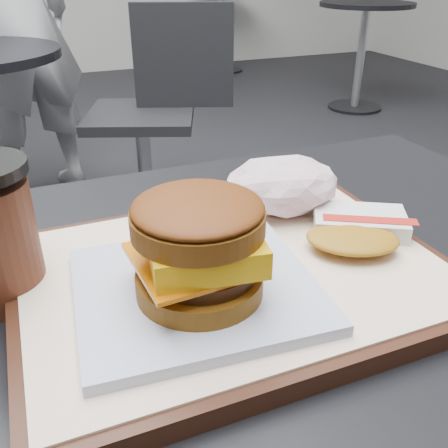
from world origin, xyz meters
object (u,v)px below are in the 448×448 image
customer_table (252,422)px  patron (10,11)px  breakfast_sandwich (198,257)px  crumpled_wrapper (283,185)px  neighbor_chair (156,102)px  serving_tray (234,276)px  hash_brown (356,229)px

customer_table → patron: (-0.14, 2.10, 0.24)m
breakfast_sandwich → patron: bearing=92.1°
breakfast_sandwich → crumpled_wrapper: bearing=40.9°
patron → neighbor_chair: bearing=111.8°
serving_tray → breakfast_sandwich: bearing=-143.0°
patron → customer_table: bearing=69.6°
hash_brown → patron: bearing=96.9°
neighbor_chair → patron: size_ratio=0.53×
crumpled_wrapper → neighbor_chair: (0.27, 1.54, -0.31)m
crumpled_wrapper → customer_table: bearing=-128.6°
serving_tray → crumpled_wrapper: size_ratio=3.07×
serving_tray → neighbor_chair: 1.69m
crumpled_wrapper → breakfast_sandwich: bearing=-139.1°
serving_tray → hash_brown: (0.13, 0.00, 0.02)m
crumpled_wrapper → patron: patron is taller
customer_table → hash_brown: size_ratio=5.93×
breakfast_sandwich → crumpled_wrapper: (0.14, 0.12, -0.01)m
hash_brown → crumpled_wrapper: crumpled_wrapper is taller
serving_tray → patron: patron is taller
breakfast_sandwich → hash_brown: size_ratio=1.50×
customer_table → serving_tray: (-0.02, 0.00, 0.20)m
serving_tray → hash_brown: size_ratio=2.81×
patron → hash_brown: bearing=72.5°
breakfast_sandwich → crumpled_wrapper: size_ratio=1.64×
customer_table → hash_brown: bearing=2.6°
customer_table → serving_tray: 0.20m
customer_table → crumpled_wrapper: bearing=51.4°
breakfast_sandwich → neighbor_chair: (0.41, 1.66, -0.32)m
hash_brown → customer_table: bearing=-177.4°
hash_brown → neighbor_chair: (0.23, 1.63, -0.29)m
breakfast_sandwich → neighbor_chair: bearing=76.3°
hash_brown → neighbor_chair: 1.67m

